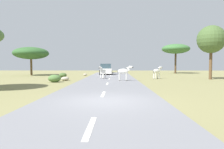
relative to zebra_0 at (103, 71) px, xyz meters
name	(u,v)px	position (x,y,z in m)	size (l,w,h in m)	color
ground_plane	(106,102)	(1.00, -14.25, -0.92)	(90.00, 90.00, 0.00)	olive
road	(101,101)	(0.77, -14.25, -0.89)	(6.00, 64.00, 0.05)	slate
lane_markings	(99,105)	(0.77, -15.25, -0.86)	(0.16, 56.00, 0.01)	silver
zebra_0	(103,71)	(0.00, 0.00, 0.00)	(0.90, 1.43, 1.45)	silver
zebra_1	(124,72)	(2.33, -3.08, 0.07)	(1.66, 0.57, 1.56)	silver
zebra_2	(157,71)	(6.36, 0.17, -0.02)	(1.38, 1.12, 1.50)	silver
car_0	(105,69)	(-0.46, 15.32, -0.07)	(2.06, 4.36, 1.74)	white
car_1	(105,70)	(-0.12, 9.35, -0.07)	(2.28, 4.46, 1.74)	white
tree_0	(31,53)	(-11.37, 7.20, 2.47)	(5.28, 5.28, 4.31)	brown
tree_1	(176,49)	(12.62, 14.07, 3.59)	(5.05, 5.05, 5.42)	#4C3823
tree_2	(211,40)	(12.23, -0.52, 3.56)	(3.10, 3.10, 6.06)	brown
bush_1	(55,78)	(-4.36, -4.34, -0.55)	(1.21, 1.09, 0.73)	#4C7038
bush_2	(63,75)	(-5.33, 2.49, -0.61)	(1.01, 0.91, 0.61)	#425B2D
rock_2	(85,75)	(-2.98, 6.23, -0.75)	(0.52, 0.49, 0.33)	#A89E8C
rock_3	(65,79)	(-3.76, -2.68, -0.70)	(0.82, 0.70, 0.43)	#A89E8C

